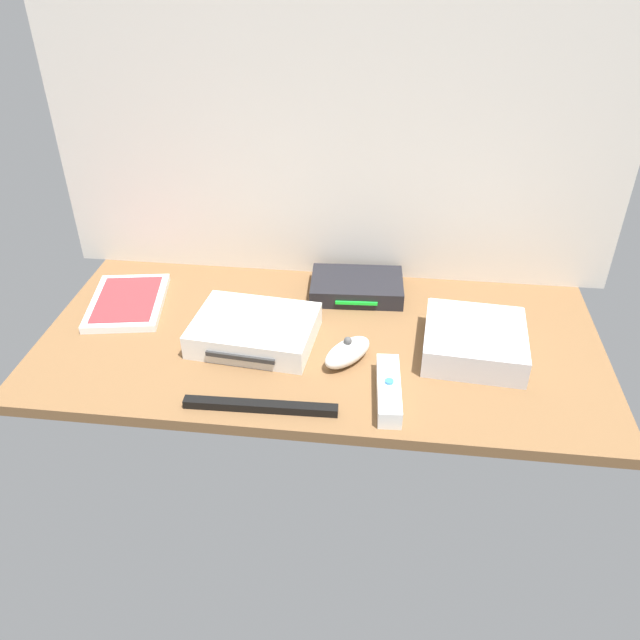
% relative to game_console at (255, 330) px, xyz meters
% --- Properties ---
extents(ground_plane, '(1.00, 0.48, 0.02)m').
position_rel_game_console_xyz_m(ground_plane, '(0.11, 0.02, -0.03)').
color(ground_plane, brown).
rests_on(ground_plane, ground).
extents(back_wall, '(1.10, 0.01, 0.64)m').
position_rel_game_console_xyz_m(back_wall, '(0.11, 0.27, 0.30)').
color(back_wall, silver).
rests_on(back_wall, ground).
extents(game_console, '(0.22, 0.18, 0.04)m').
position_rel_game_console_xyz_m(game_console, '(0.00, 0.00, 0.00)').
color(game_console, white).
rests_on(game_console, ground_plane).
extents(mini_computer, '(0.18, 0.18, 0.05)m').
position_rel_game_console_xyz_m(mini_computer, '(0.38, 0.01, 0.00)').
color(mini_computer, silver).
rests_on(mini_computer, ground_plane).
extents(game_case, '(0.17, 0.21, 0.02)m').
position_rel_game_console_xyz_m(game_case, '(-0.27, 0.09, -0.01)').
color(game_case, white).
rests_on(game_case, ground_plane).
extents(network_router, '(0.19, 0.13, 0.03)m').
position_rel_game_console_xyz_m(network_router, '(0.17, 0.18, -0.00)').
color(network_router, black).
rests_on(network_router, ground_plane).
extents(remote_wand, '(0.04, 0.15, 0.03)m').
position_rel_game_console_xyz_m(remote_wand, '(0.24, -0.13, -0.01)').
color(remote_wand, white).
rests_on(remote_wand, ground_plane).
extents(remote_nunchuk, '(0.10, 0.11, 0.05)m').
position_rel_game_console_xyz_m(remote_nunchuk, '(0.17, -0.04, -0.00)').
color(remote_nunchuk, white).
rests_on(remote_nunchuk, ground_plane).
extents(sensor_bar, '(0.24, 0.02, 0.01)m').
position_rel_game_console_xyz_m(sensor_bar, '(0.05, -0.18, -0.01)').
color(sensor_bar, black).
rests_on(sensor_bar, ground_plane).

